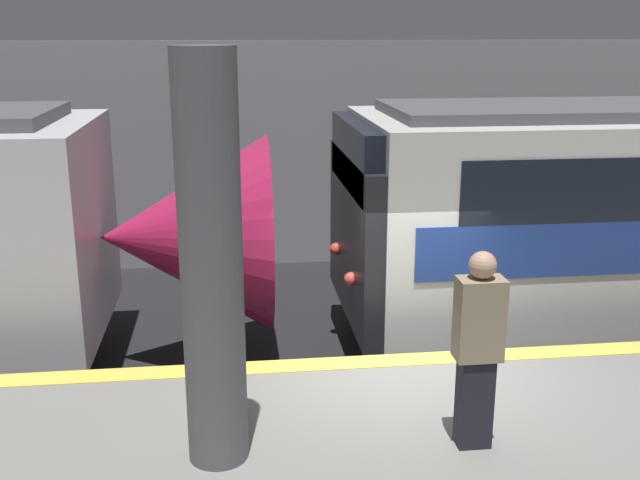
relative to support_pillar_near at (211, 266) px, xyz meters
The scene contains 4 objects.
ground_plane 3.79m from the support_pillar_near, 43.19° to the left, with size 120.00×120.00×0.00m, color black.
station_rear_barrier 9.08m from the support_pillar_near, 77.98° to the left, with size 50.00×0.15×4.32m.
support_pillar_near is the anchor object (origin of this frame).
person_waiting 2.25m from the support_pillar_near, ahead, with size 0.38×0.24×1.71m.
Camera 1 is at (-1.72, -7.29, 4.52)m, focal length 42.00 mm.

